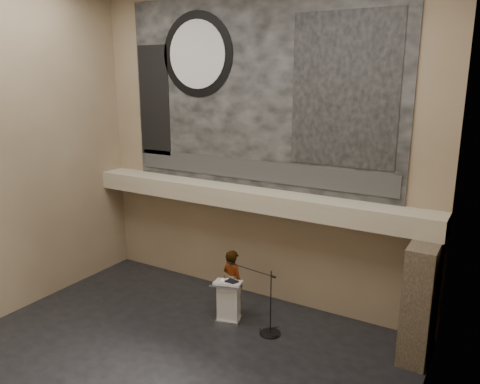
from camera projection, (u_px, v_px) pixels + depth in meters
The scene contains 19 objects.
floor at pixel (166, 363), 10.28m from camera, with size 10.00×10.00×0.00m, color black.
wall_back at pixel (255, 148), 12.58m from camera, with size 10.00×0.02×8.50m, color #7C674F.
wall_left at pixel (3, 153), 11.71m from camera, with size 0.02×8.00×8.50m, color #7C674F.
wall_right at pixel (424, 212), 6.77m from camera, with size 0.02×8.00×8.50m, color #7C674F.
soffit at pixel (248, 198), 12.56m from camera, with size 10.00×0.80×0.50m, color tan.
sprinkler_left at pixel (198, 200), 13.38m from camera, with size 0.04×0.04×0.06m, color #B2893D.
sprinkler_right at pixel (313, 219), 11.65m from camera, with size 0.04×0.04×0.06m, color #B2893D.
banner at pixel (255, 93), 12.19m from camera, with size 8.00×0.05×5.00m, color black.
banner_text_strip at pixel (254, 170), 12.66m from camera, with size 7.76×0.02×0.55m, color #2B2B2B.
banner_clock_rim at pixel (197, 55), 12.80m from camera, with size 2.30×2.30×0.02m, color black.
banner_clock_face at pixel (197, 54), 12.79m from camera, with size 1.84×1.84×0.02m, color silver.
banner_building_print at pixel (344, 91), 10.95m from camera, with size 2.60×0.02×3.60m, color black.
banner_brick_print at pixel (154, 101), 13.91m from camera, with size 1.10×0.02×3.20m, color black.
stone_pier at pixel (420, 300), 10.28m from camera, with size 0.60×1.40×2.70m, color #3D3125.
lectern at pixel (229, 301), 11.94m from camera, with size 0.80×0.66×1.13m.
binder at pixel (232, 282), 11.75m from camera, with size 0.29×0.23×0.04m, color black.
papers at pixel (224, 281), 11.81m from camera, with size 0.23×0.31×0.01m, color white.
speaker_person at pixel (233, 283), 12.18m from camera, with size 0.66×0.43×1.80m, color silver.
mic_stand at pixel (269, 324), 11.42m from camera, with size 1.60×0.52×1.67m.
Camera 1 is at (6.00, -6.95, 6.19)m, focal length 35.00 mm.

